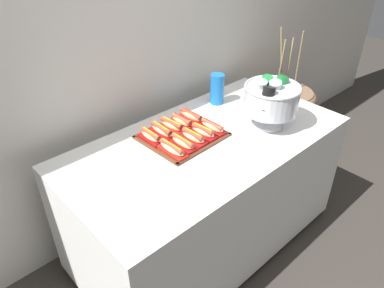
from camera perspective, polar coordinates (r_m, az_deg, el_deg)
ground_plane at (r=2.48m, az=1.94°, el=-14.50°), size 10.00×10.00×0.00m
back_wall at (r=2.16m, az=-8.42°, el=18.67°), size 6.00×0.10×2.60m
buffet_table at (r=2.19m, az=2.14°, el=-7.40°), size 1.58×0.81×0.77m
floor_vase at (r=3.08m, az=13.64°, el=2.52°), size 0.56×0.56×1.11m
serving_tray at (r=1.99m, az=-1.52°, el=1.22°), size 0.42×0.38×0.01m
hot_dog_0 at (r=1.84m, az=-3.14°, el=-0.77°), size 0.06×0.18×0.06m
hot_dog_1 at (r=1.88m, az=-1.46°, el=0.15°), size 0.06×0.16×0.06m
hot_dog_2 at (r=1.93m, az=0.15°, el=1.09°), size 0.07×0.16×0.06m
hot_dog_3 at (r=1.97m, az=1.69°, el=1.91°), size 0.07×0.17×0.06m
hot_dog_4 at (r=2.02m, az=3.16°, el=2.68°), size 0.06×0.17×0.06m
hot_dog_5 at (r=1.95m, az=-6.41°, el=1.20°), size 0.06×0.16×0.06m
hot_dog_6 at (r=1.99m, az=-4.75°, el=2.07°), size 0.06×0.18×0.06m
hot_dog_7 at (r=2.03m, az=-3.15°, el=2.88°), size 0.08×0.17×0.06m
hot_dog_8 at (r=2.07m, az=-1.61°, el=3.56°), size 0.07×0.15×0.06m
hot_dog_9 at (r=2.12m, az=-0.14°, el=4.33°), size 0.07×0.17×0.06m
punch_bowl at (r=2.06m, az=12.16°, el=7.01°), size 0.31×0.31×0.29m
cup_stack at (r=2.31m, az=3.92°, el=8.51°), size 0.08×0.08×0.19m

